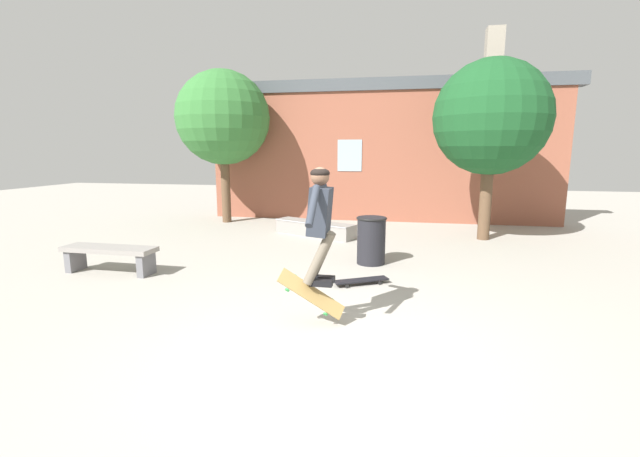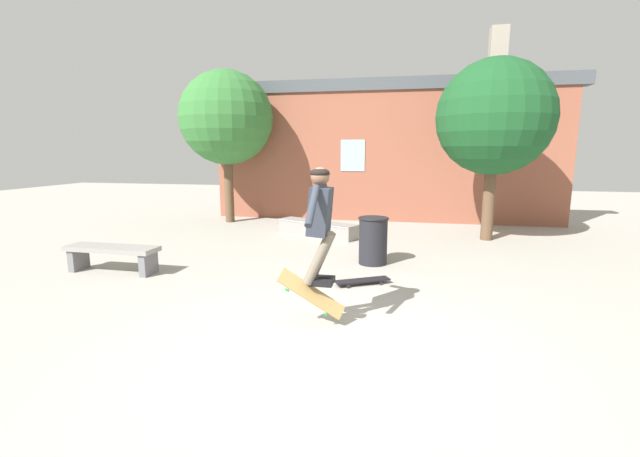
{
  "view_description": "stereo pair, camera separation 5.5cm",
  "coord_description": "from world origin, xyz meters",
  "px_view_note": "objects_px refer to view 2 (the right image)",
  "views": [
    {
      "loc": [
        0.74,
        -4.08,
        2.05
      ],
      "look_at": [
        -0.19,
        0.63,
        1.17
      ],
      "focal_mm": 24.0,
      "sensor_mm": 36.0,
      "label": 1
    },
    {
      "loc": [
        0.79,
        -4.07,
        2.05
      ],
      "look_at": [
        -0.19,
        0.63,
        1.17
      ],
      "focal_mm": 24.0,
      "sensor_mm": 36.0,
      "label": 2
    }
  ],
  "objects_px": {
    "tree_right": "(495,118)",
    "tree_left": "(226,118)",
    "skateboard_resting": "(362,280)",
    "trash_bin": "(373,239)",
    "skate_ledge": "(318,228)",
    "skater": "(320,216)",
    "skateboard_flipping": "(312,294)",
    "park_bench": "(112,253)"
  },
  "relations": [
    {
      "from": "skate_ledge",
      "to": "skater",
      "type": "xyz_separation_m",
      "value": [
        1.18,
        -5.34,
        1.14
      ]
    },
    {
      "from": "tree_left",
      "to": "skateboard_resting",
      "type": "xyz_separation_m",
      "value": [
        4.43,
        -5.15,
        -2.86
      ]
    },
    {
      "from": "tree_left",
      "to": "trash_bin",
      "type": "relative_size",
      "value": 4.92
    },
    {
      "from": "tree_left",
      "to": "skate_ledge",
      "type": "xyz_separation_m",
      "value": [
        2.93,
        -1.48,
        -2.76
      ]
    },
    {
      "from": "skate_ledge",
      "to": "trash_bin",
      "type": "distance_m",
      "value": 2.85
    },
    {
      "from": "tree_right",
      "to": "skater",
      "type": "relative_size",
      "value": 3.0
    },
    {
      "from": "skateboard_resting",
      "to": "trash_bin",
      "type": "bearing_deg",
      "value": -121.27
    },
    {
      "from": "tree_left",
      "to": "park_bench",
      "type": "distance_m",
      "value": 5.93
    },
    {
      "from": "park_bench",
      "to": "skateboard_resting",
      "type": "distance_m",
      "value": 4.25
    },
    {
      "from": "tree_right",
      "to": "skater",
      "type": "bearing_deg",
      "value": -116.13
    },
    {
      "from": "tree_right",
      "to": "skater",
      "type": "xyz_separation_m",
      "value": [
        -2.78,
        -5.66,
        -1.44
      ]
    },
    {
      "from": "skate_ledge",
      "to": "skateboard_resting",
      "type": "distance_m",
      "value": 3.97
    },
    {
      "from": "skater",
      "to": "skate_ledge",
      "type": "bearing_deg",
      "value": 102.73
    },
    {
      "from": "tree_right",
      "to": "skater",
      "type": "height_order",
      "value": "tree_right"
    },
    {
      "from": "tree_left",
      "to": "skateboard_flipping",
      "type": "relative_size",
      "value": 5.77
    },
    {
      "from": "tree_left",
      "to": "skate_ledge",
      "type": "bearing_deg",
      "value": -26.82
    },
    {
      "from": "skateboard_flipping",
      "to": "tree_right",
      "type": "bearing_deg",
      "value": 44.93
    },
    {
      "from": "skater",
      "to": "tree_left",
      "type": "bearing_deg",
      "value": 121.33
    },
    {
      "from": "tree_right",
      "to": "trash_bin",
      "type": "height_order",
      "value": "tree_right"
    },
    {
      "from": "tree_right",
      "to": "park_bench",
      "type": "distance_m",
      "value": 8.26
    },
    {
      "from": "skate_ledge",
      "to": "skateboard_resting",
      "type": "bearing_deg",
      "value": -42.12
    },
    {
      "from": "trash_bin",
      "to": "skateboard_flipping",
      "type": "distance_m",
      "value": 3.08
    },
    {
      "from": "tree_right",
      "to": "tree_left",
      "type": "height_order",
      "value": "tree_left"
    },
    {
      "from": "trash_bin",
      "to": "skater",
      "type": "distance_m",
      "value": 3.1
    },
    {
      "from": "skate_ledge",
      "to": "skateboard_flipping",
      "type": "xyz_separation_m",
      "value": [
        1.1,
        -5.42,
        0.23
      ]
    },
    {
      "from": "skater",
      "to": "skateboard_flipping",
      "type": "height_order",
      "value": "skater"
    },
    {
      "from": "skate_ledge",
      "to": "trash_bin",
      "type": "relative_size",
      "value": 2.46
    },
    {
      "from": "park_bench",
      "to": "skateboard_resting",
      "type": "height_order",
      "value": "park_bench"
    },
    {
      "from": "tree_right",
      "to": "skate_ledge",
      "type": "height_order",
      "value": "tree_right"
    },
    {
      "from": "skateboard_resting",
      "to": "skater",
      "type": "bearing_deg",
      "value": 50.03
    },
    {
      "from": "tree_right",
      "to": "trash_bin",
      "type": "relative_size",
      "value": 4.7
    },
    {
      "from": "tree_left",
      "to": "skateboard_flipping",
      "type": "bearing_deg",
      "value": -59.76
    },
    {
      "from": "park_bench",
      "to": "skateboard_resting",
      "type": "xyz_separation_m",
      "value": [
        4.24,
        0.17,
        -0.26
      ]
    },
    {
      "from": "tree_right",
      "to": "park_bench",
      "type": "xyz_separation_m",
      "value": [
        -6.7,
        -4.17,
        -2.43
      ]
    },
    {
      "from": "skater",
      "to": "skateboard_resting",
      "type": "height_order",
      "value": "skater"
    },
    {
      "from": "trash_bin",
      "to": "tree_right",
      "type": "bearing_deg",
      "value": 48.29
    },
    {
      "from": "skater",
      "to": "skateboard_resting",
      "type": "bearing_deg",
      "value": 79.4
    },
    {
      "from": "skate_ledge",
      "to": "skateboard_flipping",
      "type": "height_order",
      "value": "skateboard_flipping"
    },
    {
      "from": "skateboard_resting",
      "to": "skate_ledge",
      "type": "bearing_deg",
      "value": -96.9
    },
    {
      "from": "tree_left",
      "to": "skater",
      "type": "distance_m",
      "value": 8.12
    },
    {
      "from": "skater",
      "to": "trash_bin",
      "type": "bearing_deg",
      "value": 83.17
    },
    {
      "from": "skate_ledge",
      "to": "skateboard_flipping",
      "type": "relative_size",
      "value": 2.89
    }
  ]
}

